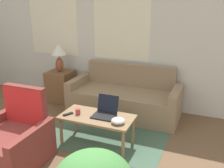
{
  "coord_description": "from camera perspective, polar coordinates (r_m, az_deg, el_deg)",
  "views": [
    {
      "loc": [
        2.35,
        -0.76,
        2.03
      ],
      "look_at": [
        0.89,
        2.83,
        0.75
      ],
      "focal_mm": 42.0,
      "sensor_mm": 36.0,
      "label": 1
    }
  ],
  "objects": [
    {
      "name": "armchair",
      "position": [
        3.66,
        -20.69,
        -11.76
      ],
      "size": [
        0.82,
        0.83,
        0.94
      ],
      "color": "brown",
      "rests_on": "ground_plane"
    },
    {
      "name": "tv_remote",
      "position": [
        3.83,
        -9.54,
        -6.46
      ],
      "size": [
        0.11,
        0.15,
        0.02
      ],
      "color": "black",
      "rests_on": "coffee_table"
    },
    {
      "name": "rug",
      "position": [
        4.38,
        -0.09,
        -9.3
      ],
      "size": [
        1.88,
        1.83,
        0.01
      ],
      "color": "#476651",
      "rests_on": "ground_plane"
    },
    {
      "name": "cup_navy",
      "position": [
        3.81,
        -7.42,
        -5.97
      ],
      "size": [
        0.07,
        0.07,
        0.08
      ],
      "color": "#B23D38",
      "rests_on": "coffee_table"
    },
    {
      "name": "laptop",
      "position": [
        3.74,
        -1.47,
        -5.95
      ],
      "size": [
        0.31,
        0.32,
        0.26
      ],
      "color": "black",
      "rests_on": "coffee_table"
    },
    {
      "name": "snack_bowl",
      "position": [
        3.52,
        1.33,
        -7.99
      ],
      "size": [
        0.18,
        0.18,
        0.08
      ],
      "color": "white",
      "rests_on": "coffee_table"
    },
    {
      "name": "coffee_table",
      "position": [
        3.76,
        -3.28,
        -7.69
      ],
      "size": [
        1.05,
        0.52,
        0.44
      ],
      "color": "#8E704C",
      "rests_on": "ground_plane"
    },
    {
      "name": "side_table",
      "position": [
        5.45,
        -11.05,
        -0.45
      ],
      "size": [
        0.48,
        0.48,
        0.63
      ],
      "color": "brown",
      "rests_on": "ground_plane"
    },
    {
      "name": "table_lamp",
      "position": [
        5.28,
        -11.5,
        6.54
      ],
      "size": [
        0.3,
        0.3,
        0.55
      ],
      "color": "brown",
      "rests_on": "side_table"
    },
    {
      "name": "wall_back",
      "position": [
        5.25,
        -4.74,
        10.28
      ],
      "size": [
        6.91,
        0.06,
        2.6
      ],
      "color": "silver",
      "rests_on": "ground_plane"
    },
    {
      "name": "couch",
      "position": [
        4.79,
        2.86,
        -3.28
      ],
      "size": [
        1.97,
        0.83,
        0.87
      ],
      "color": "#937A5B",
      "rests_on": "ground_plane"
    }
  ]
}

